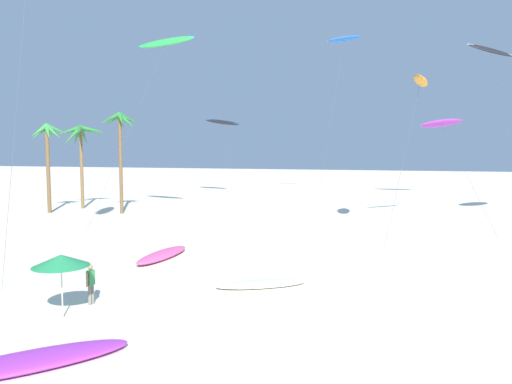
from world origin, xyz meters
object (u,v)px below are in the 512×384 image
Objects in this scene: grounded_kite_0 at (27,362)px; grounded_kite_3 at (261,284)px; flying_kite_0 at (223,122)px; flying_kite_5 at (442,123)px; palm_tree_1 at (47,140)px; flying_kite_4 at (420,81)px; grounded_kite_2 at (163,255)px; flying_kite_7 at (490,50)px; palm_tree_0 at (81,138)px; person_near_right at (91,283)px; palm_tree_2 at (119,128)px; beach_umbrella at (61,261)px; flying_kite_2 at (344,39)px; flying_kite_1 at (165,42)px.

grounded_kite_0 reaches higher than grounded_kite_3.
flying_kite_0 is 2.07× the size of grounded_kite_0.
grounded_kite_3 is at bearing -111.12° from flying_kite_5.
flying_kite_4 reaches higher than palm_tree_1.
flying_kite_7 is at bearing 57.63° from grounded_kite_2.
palm_tree_0 is 5.42× the size of person_near_right.
flying_kite_7 is 46.77m from grounded_kite_3.
palm_tree_2 is 2.36× the size of grounded_kite_3.
palm_tree_1 is at bearing 143.13° from grounded_kite_2.
palm_tree_1 is 33.98m from beach_umbrella.
grounded_kite_0 is 4.69m from beach_umbrella.
flying_kite_7 is 53.65m from beach_umbrella.
grounded_kite_2 is at bearing -51.86° from palm_tree_2.
flying_kite_2 reaches higher than grounded_kite_0.
flying_kite_7 is 7.77× the size of beach_umbrella.
palm_tree_2 is at bearing -96.76° from flying_kite_0.
grounded_kite_3 is (20.55, -21.10, -8.34)m from palm_tree_2.
flying_kite_0 is 50.12m from person_near_right.
flying_kite_5 is 1.80× the size of grounded_kite_0.
beach_umbrella is at bearing -71.62° from flying_kite_1.
flying_kite_2 is at bearing 50.65° from palm_tree_2.
flying_kite_7 is at bearing 27.87° from palm_tree_2.
flying_kite_2 is 46.01m from grounded_kite_2.
palm_tree_0 is 0.82× the size of flying_kite_0.
flying_kite_7 is (30.53, 20.63, 1.55)m from flying_kite_1.
flying_kite_7 is at bearing 68.13° from grounded_kite_0.
flying_kite_0 is 0.92× the size of flying_kite_4.
flying_kite_0 is 2.58× the size of grounded_kite_3.
flying_kite_0 is at bearing 112.45° from grounded_kite_3.
flying_kite_4 is (22.08, -2.99, -4.76)m from flying_kite_1.
flying_kite_7 is (17.07, -4.34, -3.25)m from flying_kite_2.
grounded_kite_2 is (20.67, -15.50, -7.13)m from palm_tree_1.
grounded_kite_0 is at bearing -62.37° from palm_tree_2.
flying_kite_7 is 46.41m from grounded_kite_2.
person_near_right is (11.89, -47.78, -9.37)m from flying_kite_0.
grounded_kite_0 is (23.50, -29.45, -7.18)m from palm_tree_1.
grounded_kite_2 is at bearing -128.74° from flying_kite_5.
palm_tree_2 is at bearing 166.77° from flying_kite_1.
grounded_kite_2 reaches higher than grounded_kite_0.
palm_tree_1 is 0.94× the size of flying_kite_5.
grounded_kite_0 is at bearing -113.78° from flying_kite_4.
person_near_right is (-13.43, -21.15, -10.48)m from flying_kite_4.
flying_kite_7 is at bearing -5.08° from flying_kite_0.
flying_kite_4 reaches higher than grounded_kite_0.
palm_tree_0 is at bearing 77.29° from palm_tree_1.
palm_tree_2 is 0.91× the size of flying_kite_0.
flying_kite_4 is at bearing 41.04° from grounded_kite_2.
palm_tree_1 reaches higher than person_near_right.
grounded_kite_0 is (16.23, -31.01, -8.31)m from palm_tree_2.
flying_kite_0 is at bearing 83.24° from palm_tree_2.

